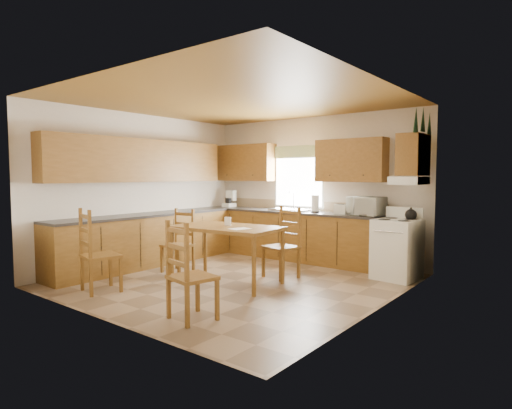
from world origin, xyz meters
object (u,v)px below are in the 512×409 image
Objects in this scene: dining_table at (227,255)px; chair_far_left at (178,241)px; stove at (397,250)px; microwave at (366,206)px; chair_near_left at (101,250)px; chair_far_right at (281,243)px; chair_near_right at (192,271)px.

dining_table is 1.12m from chair_far_left.
microwave reaches higher than stove.
chair_far_right is (1.50, 2.19, -0.02)m from chair_near_left.
chair_near_left is at bearing -112.19° from chair_far_right.
stove is 3.50m from chair_far_left.
microwave is at bearing -108.46° from chair_near_left.
stove reaches higher than dining_table.
chair_near_left is (-2.95, -3.22, 0.12)m from stove.
microwave reaches higher than chair_far_right.
chair_far_right is (1.56, 0.74, 0.04)m from chair_far_left.
chair_far_left is 1.73m from chair_far_right.
stove is 1.79m from chair_far_right.
chair_near_right is 1.00× the size of chair_far_right.
chair_near_left is (-2.30, -3.54, -0.51)m from microwave.
chair_near_right is at bearing -166.09° from chair_near_left.
dining_table is at bearing -107.77° from chair_far_right.
chair_far_right reaches higher than chair_near_right.
chair_near_right is 2.23m from chair_far_right.
chair_far_left is at bearing -25.71° from chair_near_right.
stove is 0.57× the size of dining_table.
microwave reaches higher than dining_table.
chair_far_right is at bearing -139.37° from stove.
microwave is at bearing 53.83° from dining_table.
microwave is at bearing 159.01° from stove.
microwave is 1.66m from chair_far_right.
microwave reaches higher than chair_near_right.
stove is at bearing 24.91° from chair_far_left.
chair_near_right is 2.40m from chair_far_left.
chair_near_right is at bearing -103.70° from stove.
chair_near_left is at bearing 11.32° from chair_near_right.
microwave is 4.25m from chair_near_left.
dining_table is at bearing -49.42° from chair_near_right.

